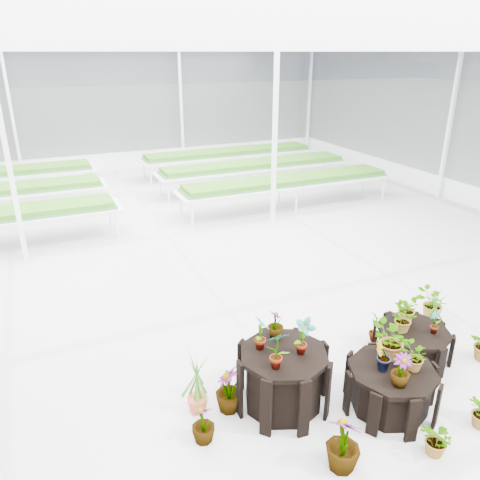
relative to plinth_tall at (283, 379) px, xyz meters
name	(u,v)px	position (x,y,z in m)	size (l,w,h in m)	color
ground_plane	(224,320)	(0.08, 2.16, -0.39)	(24.00, 24.00, 0.00)	gray
greenhouse_shell	(222,191)	(0.08, 2.16, 1.86)	(18.00, 24.00, 4.50)	white
steel_frame	(222,191)	(0.08, 2.16, 1.86)	(18.00, 24.00, 4.50)	silver
nursery_benches	(133,189)	(0.08, 9.36, 0.03)	(16.00, 7.00, 0.84)	silver
plinth_tall	(283,379)	(0.00, 0.00, 0.00)	(1.15, 1.15, 0.79)	black
plinth_mid	(390,389)	(1.20, -0.60, -0.10)	(1.12, 1.12, 0.59)	black
plinth_low	(412,344)	(2.20, 0.10, -0.15)	(1.07, 1.07, 0.48)	black
nursery_plants	(364,351)	(1.21, -0.04, 0.09)	(4.84, 2.66, 1.29)	#2D5E17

